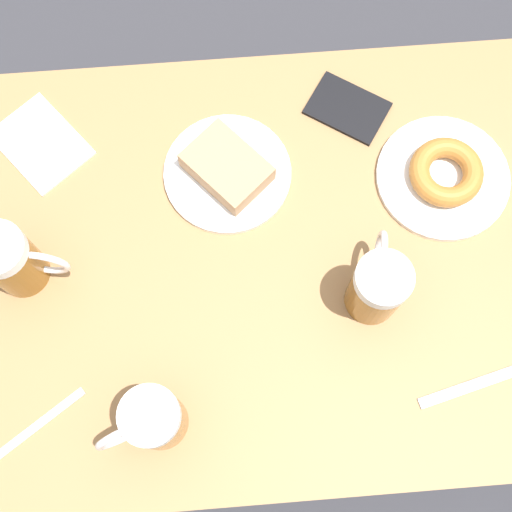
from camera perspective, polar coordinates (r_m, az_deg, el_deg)
The scene contains 11 objects.
ground_plane at distance 1.86m, azimuth -0.00°, elevation -6.92°, with size 8.00×8.00×0.00m, color #333338.
table at distance 1.19m, azimuth -0.00°, elevation -1.26°, with size 0.73×1.00×0.76m.
plate_with_cake at distance 1.16m, azimuth -2.32°, elevation 6.88°, with size 0.21×0.21×0.05m.
plate_with_donut at distance 1.19m, azimuth 14.85°, elevation 6.29°, with size 0.22×0.22×0.04m.
beer_mug_left at distance 1.05m, azimuth 9.70°, elevation -2.41°, with size 0.13×0.08×0.14m.
beer_mug_center at distance 1.11m, azimuth -18.88°, elevation -0.36°, with size 0.08×0.13×0.14m.
beer_mug_right at distance 1.02m, azimuth -8.26°, elevation -12.85°, with size 0.08×0.13×0.14m.
napkin_folded at distance 1.24m, azimuth -16.82°, elevation 8.60°, with size 0.19×0.18×0.00m.
fork at distance 1.12m, azimuth -17.50°, elevation -13.12°, with size 0.11×0.16×0.00m.
knife at distance 1.14m, azimuth 18.03°, elevation -9.43°, with size 0.07×0.22×0.00m.
passport_near_edge at distance 1.23m, azimuth 7.32°, elevation 11.64°, with size 0.14×0.15×0.01m.
Camera 1 is at (0.32, -0.03, 1.83)m, focal length 50.00 mm.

